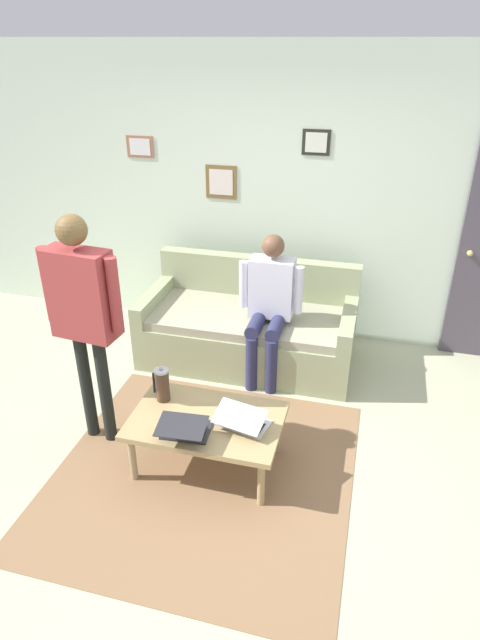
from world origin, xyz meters
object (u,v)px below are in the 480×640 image
coffee_table (207,424)px  french_press (162,385)px  person_standing (83,305)px  person_seated (270,300)px  laptop_left (185,428)px  couch (249,328)px  laptop_center (242,421)px

coffee_table → french_press: (0.36, -0.13, 0.17)m
person_standing → person_seated: bearing=-131.6°
coffee_table → laptop_left: size_ratio=2.84×
coffee_table → laptop_left: bearing=66.8°
french_press → person_seated: size_ratio=0.22×
coffee_table → french_press: 0.42m
couch → laptop_center: 1.54m
coffee_table → person_seated: size_ratio=0.81×
couch → laptop_left: 1.69m
laptop_left → french_press: french_press is taller
french_press → person_standing: 0.77m
laptop_left → french_press: bearing=-48.8°
coffee_table → laptop_left: 0.23m
coffee_table → person_standing: 1.16m
laptop_left → person_standing: (0.79, -0.28, 0.66)m
person_standing → coffee_table: bearing=174.0°
coffee_table → person_seated: (-0.16, -1.26, 0.37)m
french_press → laptop_center: bearing=167.2°
laptop_left → french_press: size_ratio=1.30×
person_standing → laptop_left: bearing=160.4°
person_seated → coffee_table: bearing=82.6°
coffee_table → laptop_left: (0.08, 0.19, 0.09)m
laptop_center → coffee_table: bearing=-2.3°
couch → laptop_center: size_ratio=4.99×
laptop_center → person_seated: (0.09, -1.27, 0.28)m
laptop_center → person_seated: size_ratio=0.30×
coffee_table → person_seated: bearing=-97.4°
couch → coffee_table: couch is taller
person_seated → laptop_left: bearing=80.4°
person_standing → couch: bearing=-120.1°
laptop_left → person_seated: size_ratio=0.28×
laptop_left → person_seated: person_seated is taller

